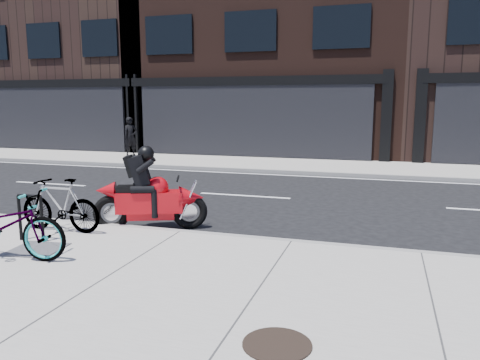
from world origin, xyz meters
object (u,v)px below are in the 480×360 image
(pedestrian, at_px, (131,137))
(bicycle_front, at_px, (2,225))
(manhole_cover, at_px, (277,344))
(utility_grate, at_px, (37,249))
(motorcycle, at_px, (155,196))
(bike_rack, at_px, (30,214))
(bicycle_rear, at_px, (60,205))

(pedestrian, bearing_deg, bicycle_front, -124.83)
(bicycle_front, distance_m, manhole_cover, 4.53)
(bicycle_front, relative_size, utility_grate, 2.58)
(pedestrian, distance_m, utility_grate, 12.90)
(motorcycle, distance_m, utility_grate, 2.33)
(motorcycle, xyz_separation_m, manhole_cover, (3.21, -3.76, -0.51))
(utility_grate, bearing_deg, bicycle_front, -105.78)
(motorcycle, bearing_deg, bike_rack, -151.94)
(motorcycle, relative_size, pedestrian, 1.24)
(bike_rack, relative_size, manhole_cover, 1.18)
(pedestrian, bearing_deg, manhole_cover, -112.40)
(bicycle_front, distance_m, pedestrian, 13.27)
(pedestrian, bearing_deg, motorcycle, -114.81)
(motorcycle, bearing_deg, utility_grate, -137.97)
(bicycle_rear, distance_m, pedestrian, 11.82)
(pedestrian, relative_size, utility_grate, 2.19)
(bike_rack, relative_size, utility_grate, 1.04)
(bicycle_front, relative_size, motorcycle, 0.95)
(bicycle_rear, height_order, motorcycle, motorcycle)
(bicycle_front, bearing_deg, utility_grate, -25.12)
(bicycle_front, xyz_separation_m, pedestrian, (-5.06, 12.26, 0.31))
(motorcycle, height_order, utility_grate, motorcycle)
(bike_rack, relative_size, pedestrian, 0.48)
(bicycle_rear, height_order, pedestrian, pedestrian)
(bicycle_rear, relative_size, motorcycle, 0.78)
(bicycle_front, height_order, utility_grate, bicycle_front)
(motorcycle, height_order, pedestrian, pedestrian)
(bike_rack, relative_size, bicycle_front, 0.40)
(bike_rack, distance_m, bicycle_front, 0.90)
(manhole_cover, xyz_separation_m, utility_grate, (-4.19, 1.71, 0.00))
(bicycle_rear, xyz_separation_m, motorcycle, (1.31, 1.04, 0.04))
(bike_rack, bearing_deg, utility_grate, -42.94)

